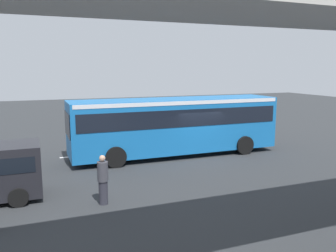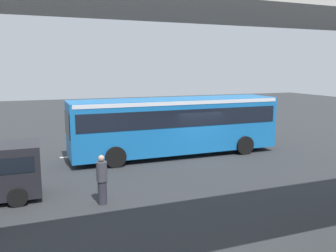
{
  "view_description": "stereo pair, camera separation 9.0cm",
  "coord_description": "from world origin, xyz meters",
  "views": [
    {
      "loc": [
        8.25,
        16.77,
        4.79
      ],
      "look_at": [
        1.21,
        -1.23,
        1.6
      ],
      "focal_mm": 37.5,
      "sensor_mm": 36.0,
      "label": 1
    },
    {
      "loc": [
        8.17,
        16.8,
        4.79
      ],
      "look_at": [
        1.21,
        -1.23,
        1.6
      ],
      "focal_mm": 37.5,
      "sensor_mm": 36.0,
      "label": 2
    }
  ],
  "objects": [
    {
      "name": "pedestrian",
      "position": [
        6.05,
        4.84,
        0.89
      ],
      "size": [
        0.38,
        0.38,
        1.79
      ],
      "color": "#2D2D38",
      "rests_on": "ground"
    },
    {
      "name": "lane_dash_centre",
      "position": [
        2.0,
        -2.53,
        0.0
      ],
      "size": [
        2.0,
        0.2,
        0.01
      ],
      "primitive_type": "cube",
      "color": "silver",
      "rests_on": "ground"
    },
    {
      "name": "ground",
      "position": [
        0.0,
        0.0,
        0.0
      ],
      "size": [
        80.0,
        80.0,
        0.0
      ],
      "primitive_type": "plane",
      "color": "#2D3033"
    },
    {
      "name": "lane_dash_left",
      "position": [
        -2.0,
        -2.53,
        0.0
      ],
      "size": [
        2.0,
        0.2,
        0.01
      ],
      "primitive_type": "cube",
      "color": "silver",
      "rests_on": "ground"
    },
    {
      "name": "lane_dash_right",
      "position": [
        6.0,
        -2.53,
        0.0
      ],
      "size": [
        2.0,
        0.2,
        0.01
      ],
      "primitive_type": "cube",
      "color": "silver",
      "rests_on": "ground"
    },
    {
      "name": "city_bus",
      "position": [
        0.9,
        -0.88,
        1.88
      ],
      "size": [
        11.54,
        2.85,
        3.15
      ],
      "color": "#196BB7",
      "rests_on": "ground"
    },
    {
      "name": "lane_dash_leftmost",
      "position": [
        -6.0,
        -2.53,
        0.0
      ],
      "size": [
        2.0,
        0.2,
        0.01
      ],
      "primitive_type": "cube",
      "color": "silver",
      "rests_on": "ground"
    },
    {
      "name": "traffic_sign",
      "position": [
        -5.16,
        -3.65,
        1.89
      ],
      "size": [
        0.08,
        0.6,
        2.8
      ],
      "color": "slate",
      "rests_on": "ground"
    }
  ]
}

